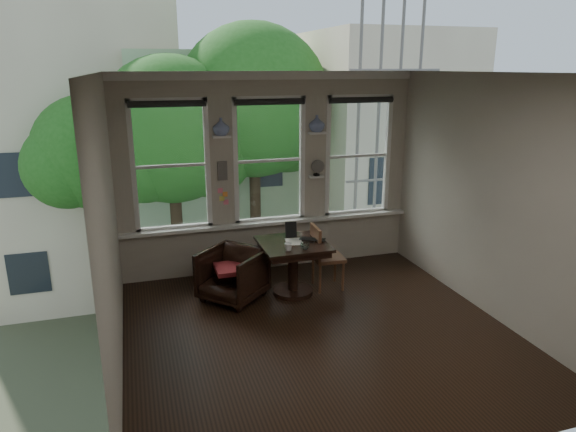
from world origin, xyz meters
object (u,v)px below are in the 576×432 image
object	(u,v)px
armchair_left	(232,275)
mug	(288,247)
table	(293,268)
laptop	(311,241)
side_chair_right	(328,257)

from	to	relation	value
armchair_left	mug	size ratio (longest dim) A/B	7.26
table	armchair_left	distance (m)	0.84
armchair_left	laptop	size ratio (longest dim) A/B	2.19
armchair_left	table	bearing A→B (deg)	42.39
laptop	mug	distance (m)	0.47
table	mug	world-z (taller)	mug
table	mug	xyz separation A→B (m)	(-0.15, -0.28, 0.42)
table	laptop	bearing A→B (deg)	-10.12
table	laptop	distance (m)	0.46
table	laptop	size ratio (longest dim) A/B	2.54
armchair_left	mug	distance (m)	0.89
side_chair_right	laptop	world-z (taller)	side_chair_right
armchair_left	mug	world-z (taller)	mug
laptop	mug	bearing A→B (deg)	-119.11
armchair_left	side_chair_right	distance (m)	1.39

